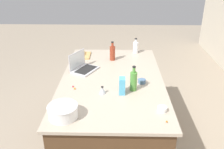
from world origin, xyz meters
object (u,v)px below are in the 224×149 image
cutting_board (83,55)px  butter_stick_left (83,53)px  mixing_bowl_large (63,111)px  bottle_vinegar (136,47)px  candy_bag (122,86)px  bottle_olive (134,81)px  kitchen_timer (102,90)px  ramekin_small (162,109)px  ramekin_medium (142,81)px  bottle_soy (112,53)px  laptop (83,66)px

cutting_board → butter_stick_left: butter_stick_left is taller
mixing_bowl_large → cutting_board: mixing_bowl_large is taller
bottle_vinegar → cutting_board: 0.75m
mixing_bowl_large → candy_bag: (-0.41, 0.51, 0.03)m
mixing_bowl_large → butter_stick_left: (-1.46, -0.02, -0.02)m
mixing_bowl_large → bottle_olive: (-0.48, 0.62, 0.05)m
bottle_olive → candy_bag: bearing=-58.1°
bottle_vinegar → bottle_olive: 1.09m
bottle_vinegar → kitchen_timer: 1.23m
ramekin_small → ramekin_medium: (-0.54, -0.13, -0.00)m
bottle_olive → cutting_board: bearing=-145.7°
kitchen_timer → bottle_soy: bearing=174.7°
bottle_soy → ramekin_small: 1.28m
butter_stick_left → cutting_board: bearing=0.0°
bottle_soy → laptop: bearing=-47.0°
bottle_soy → candy_bag: (0.88, 0.11, -0.02)m
cutting_board → kitchen_timer: 1.07m
butter_stick_left → ramekin_small: bearing=32.8°
kitchen_timer → bottle_olive: bearing=103.6°
bottle_soy → ramekin_small: (1.19, 0.46, -0.08)m
ramekin_small → mixing_bowl_large: bearing=-82.9°
ramekin_small → candy_bag: candy_bag is taller
bottle_soy → candy_bag: bearing=7.3°
bottle_olive → kitchen_timer: (0.08, -0.31, -0.07)m
laptop → candy_bag: laptop is taller
laptop → bottle_olive: (0.48, 0.58, 0.06)m
laptop → bottle_soy: bottle_soy is taller
butter_stick_left → bottle_olive: bearing=33.3°
mixing_bowl_large → candy_bag: bearing=129.3°
bottle_olive → butter_stick_left: bottle_olive is taller
bottle_vinegar → mixing_bowl_large: bearing=-24.5°
ramekin_small → candy_bag: size_ratio=0.50×
mixing_bowl_large → kitchen_timer: size_ratio=3.38×
mixing_bowl_large → candy_bag: size_ratio=1.53×
butter_stick_left → ramekin_medium: 1.11m
laptop → cutting_board: (-0.46, -0.06, -0.04)m
laptop → mixing_bowl_large: (0.97, -0.04, 0.01)m
ramekin_medium → butter_stick_left: bearing=-137.8°
ramekin_small → laptop: bearing=-136.5°
mixing_bowl_large → bottle_vinegar: 1.72m
candy_bag → butter_stick_left: bearing=-153.4°
cutting_board → ramekin_small: ramekin_small is taller
laptop → kitchen_timer: bearing=25.9°
ramekin_small → cutting_board: bearing=-146.4°
bottle_olive → bottle_soy: bottle_olive is taller
ramekin_small → ramekin_medium: same height
ramekin_medium → laptop: bearing=-115.3°
candy_bag → laptop: bearing=-139.8°
bottle_soy → candy_bag: bottle_soy is taller
mixing_bowl_large → ramekin_small: mixing_bowl_large is taller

